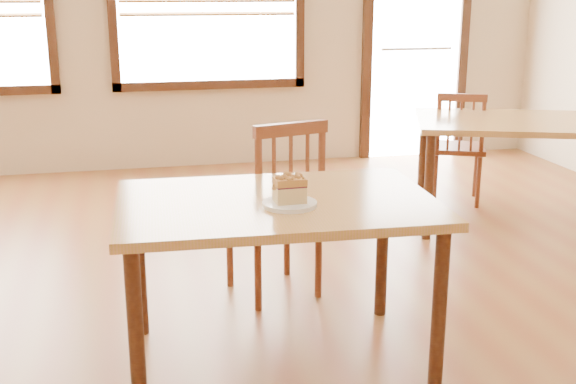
# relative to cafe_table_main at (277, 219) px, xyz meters

# --- Properties ---
(ground) EXTENTS (8.00, 8.00, 0.00)m
(ground) POSITION_rel_cafe_table_main_xyz_m (-0.12, -0.19, -0.66)
(ground) COLOR brown
(entry_door) EXTENTS (1.08, 0.06, 2.29)m
(entry_door) POSITION_rel_cafe_table_main_xyz_m (2.18, 3.79, 0.53)
(entry_door) COLOR white
(entry_door) RESTS_ON ground
(cafe_table_main) EXTENTS (1.37, 0.95, 0.75)m
(cafe_table_main) POSITION_rel_cafe_table_main_xyz_m (0.00, 0.00, 0.00)
(cafe_table_main) COLOR #B57A46
(cafe_table_main) RESTS_ON ground
(cafe_chair_main) EXTENTS (0.55, 0.55, 0.98)m
(cafe_chair_main) POSITION_rel_cafe_table_main_xyz_m (0.15, 0.71, -0.17)
(cafe_chair_main) COLOR brown
(cafe_chair_main) RESTS_ON ground
(cafe_table_second) EXTENTS (1.56, 1.29, 0.75)m
(cafe_table_second) POSITION_rel_cafe_table_main_xyz_m (2.00, 1.53, 0.00)
(cafe_table_second) COLOR #B57A46
(cafe_table_second) RESTS_ON ground
(cafe_chair_second) EXTENTS (0.52, 0.52, 0.88)m
(cafe_chair_second) POSITION_rel_cafe_table_main_xyz_m (1.87, 2.13, -0.22)
(cafe_chair_second) COLOR brown
(cafe_chair_second) RESTS_ON ground
(plate) EXTENTS (0.22, 0.22, 0.02)m
(plate) POSITION_rel_cafe_table_main_xyz_m (0.03, -0.11, 0.09)
(plate) COLOR white
(plate) RESTS_ON cafe_table_main
(cake_slice) EXTENTS (0.14, 0.10, 0.12)m
(cake_slice) POSITION_rel_cafe_table_main_xyz_m (0.03, -0.11, 0.16)
(cake_slice) COLOR tan
(cake_slice) RESTS_ON plate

